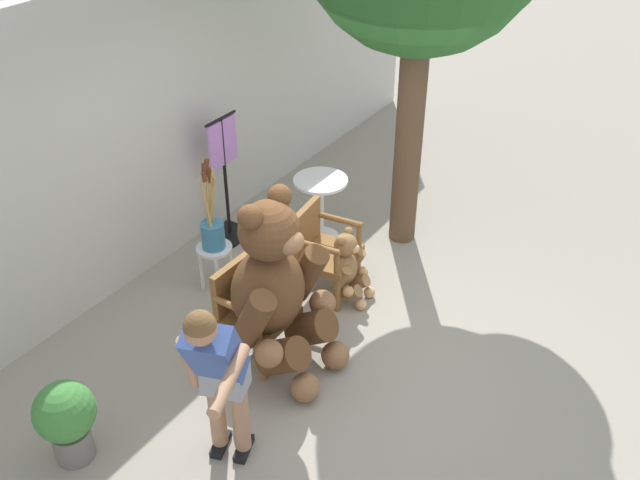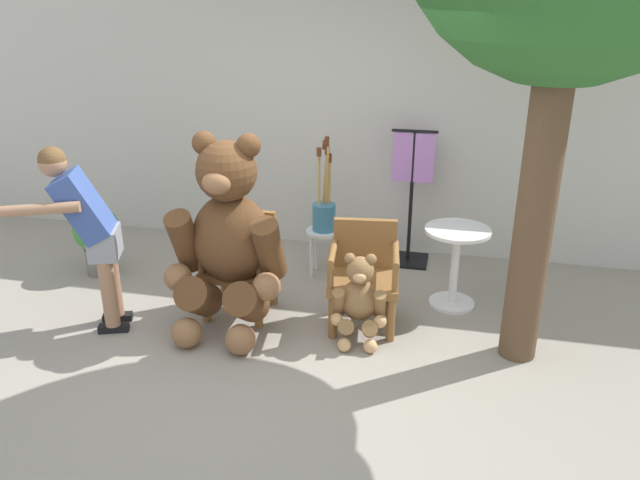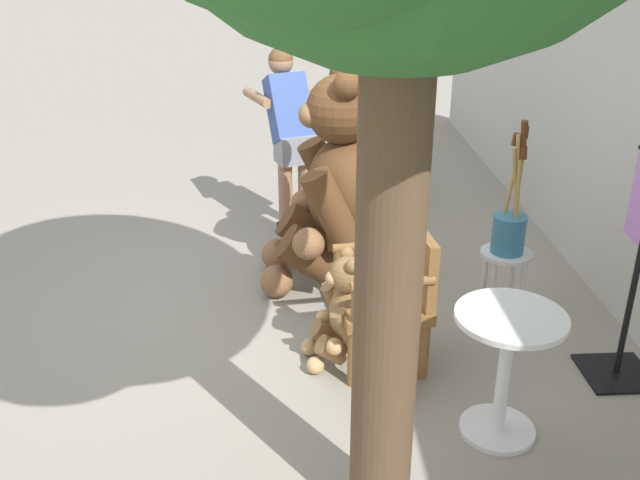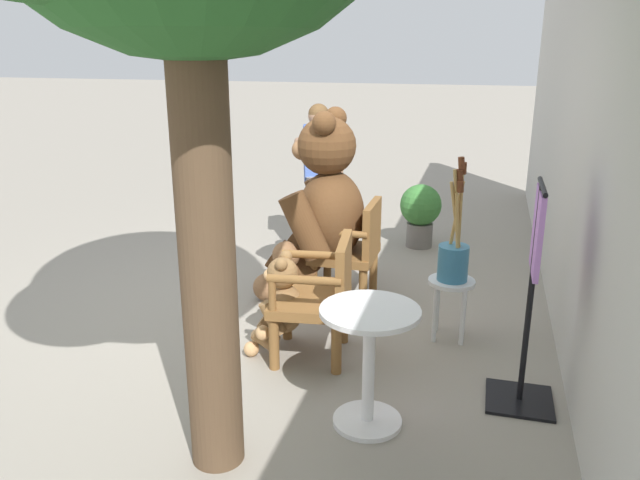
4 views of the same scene
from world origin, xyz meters
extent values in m
plane|color=gray|center=(0.00, 0.00, 0.00)|extent=(60.00, 60.00, 0.00)
cube|color=beige|center=(0.00, 2.40, 1.40)|extent=(10.00, 0.16, 2.80)
cube|color=brown|center=(-0.53, 0.63, 0.41)|extent=(0.56, 0.52, 0.07)
cylinder|color=brown|center=(-0.76, 0.42, 0.18)|extent=(0.07, 0.07, 0.37)
cylinder|color=brown|center=(-0.30, 0.42, 0.18)|extent=(0.07, 0.07, 0.37)
cylinder|color=brown|center=(-0.76, 0.84, 0.18)|extent=(0.07, 0.07, 0.37)
cylinder|color=brown|center=(-0.30, 0.84, 0.18)|extent=(0.07, 0.07, 0.37)
cube|color=brown|center=(-0.53, 0.86, 0.65)|extent=(0.52, 0.06, 0.42)
cylinder|color=brown|center=(-0.78, 0.63, 0.66)|extent=(0.06, 0.48, 0.06)
cylinder|color=brown|center=(-0.78, 0.42, 0.55)|extent=(0.05, 0.05, 0.22)
cylinder|color=brown|center=(-0.28, 0.63, 0.66)|extent=(0.06, 0.48, 0.06)
cylinder|color=brown|center=(-0.28, 0.42, 0.55)|extent=(0.05, 0.05, 0.22)
cube|color=brown|center=(0.53, 0.63, 0.41)|extent=(0.62, 0.58, 0.07)
cylinder|color=brown|center=(0.33, 0.39, 0.18)|extent=(0.07, 0.07, 0.37)
cylinder|color=brown|center=(0.78, 0.45, 0.18)|extent=(0.07, 0.07, 0.37)
cylinder|color=brown|center=(0.28, 0.81, 0.18)|extent=(0.07, 0.07, 0.37)
cylinder|color=brown|center=(0.73, 0.87, 0.18)|extent=(0.07, 0.07, 0.37)
cube|color=brown|center=(0.50, 0.86, 0.65)|extent=(0.52, 0.12, 0.42)
cylinder|color=brown|center=(0.28, 0.60, 0.66)|extent=(0.11, 0.48, 0.06)
cylinder|color=brown|center=(0.31, 0.39, 0.55)|extent=(0.05, 0.05, 0.22)
cylinder|color=brown|center=(0.78, 0.66, 0.66)|extent=(0.11, 0.48, 0.06)
cylinder|color=brown|center=(0.80, 0.45, 0.55)|extent=(0.05, 0.05, 0.22)
ellipsoid|color=brown|center=(-0.53, 0.51, 0.73)|extent=(0.66, 0.56, 0.75)
sphere|color=brown|center=(-0.53, 0.47, 1.31)|extent=(0.48, 0.48, 0.48)
ellipsoid|color=#8C603D|center=(-0.53, 0.27, 1.27)|extent=(0.23, 0.18, 0.18)
sphere|color=black|center=(-0.53, 0.27, 1.29)|extent=(0.07, 0.07, 0.07)
sphere|color=brown|center=(-0.71, 0.50, 1.51)|extent=(0.19, 0.19, 0.19)
sphere|color=brown|center=(-0.35, 0.50, 1.51)|extent=(0.19, 0.19, 0.19)
cylinder|color=brown|center=(-0.88, 0.39, 0.73)|extent=(0.22, 0.42, 0.57)
sphere|color=#8C603D|center=(-0.90, 0.24, 0.48)|extent=(0.22, 0.22, 0.22)
cylinder|color=brown|center=(-0.18, 0.38, 0.73)|extent=(0.22, 0.42, 0.57)
sphere|color=#8C603D|center=(-0.16, 0.23, 0.48)|extent=(0.22, 0.22, 0.22)
cylinder|color=brown|center=(-0.73, 0.24, 0.32)|extent=(0.28, 0.47, 0.44)
sphere|color=#8C603D|center=(-0.75, 0.01, 0.12)|extent=(0.24, 0.24, 0.24)
cylinder|color=brown|center=(-0.33, 0.23, 0.32)|extent=(0.28, 0.47, 0.44)
sphere|color=#8C603D|center=(-0.31, 0.01, 0.12)|extent=(0.24, 0.24, 0.24)
ellipsoid|color=olive|center=(0.53, 0.45, 0.33)|extent=(0.33, 0.29, 0.34)
sphere|color=olive|center=(0.53, 0.43, 0.60)|extent=(0.22, 0.22, 0.22)
ellipsoid|color=tan|center=(0.54, 0.34, 0.58)|extent=(0.11, 0.09, 0.08)
sphere|color=black|center=(0.54, 0.34, 0.59)|extent=(0.03, 0.03, 0.03)
sphere|color=olive|center=(0.45, 0.44, 0.69)|extent=(0.09, 0.09, 0.09)
sphere|color=olive|center=(0.61, 0.46, 0.69)|extent=(0.09, 0.09, 0.09)
cylinder|color=olive|center=(0.38, 0.37, 0.33)|extent=(0.12, 0.20, 0.26)
sphere|color=tan|center=(0.38, 0.31, 0.22)|extent=(0.10, 0.10, 0.10)
cylinder|color=olive|center=(0.70, 0.41, 0.33)|extent=(0.12, 0.20, 0.26)
sphere|color=tan|center=(0.71, 0.35, 0.22)|extent=(0.10, 0.10, 0.10)
cylinder|color=olive|center=(0.45, 0.31, 0.15)|extent=(0.15, 0.23, 0.20)
sphere|color=tan|center=(0.46, 0.21, 0.05)|extent=(0.11, 0.11, 0.11)
cylinder|color=olive|center=(0.64, 0.34, 0.15)|extent=(0.15, 0.23, 0.20)
sphere|color=tan|center=(0.66, 0.24, 0.05)|extent=(0.11, 0.11, 0.11)
cube|color=black|center=(-1.50, 0.26, 0.03)|extent=(0.26, 0.17, 0.06)
cylinder|color=#A37556|center=(-1.50, 0.26, 0.47)|extent=(0.12, 0.12, 0.82)
cube|color=black|center=(-1.44, 0.09, 0.03)|extent=(0.26, 0.17, 0.06)
cylinder|color=#A37556|center=(-1.44, 0.09, 0.47)|extent=(0.12, 0.12, 0.82)
cube|color=gray|center=(-1.47, 0.17, 0.75)|extent=(0.31, 0.36, 0.24)
cube|color=#385199|center=(-1.59, 0.13, 1.06)|extent=(0.50, 0.44, 0.57)
sphere|color=#A37556|center=(-1.75, 0.08, 1.41)|extent=(0.21, 0.21, 0.21)
sphere|color=brown|center=(-1.75, 0.08, 1.43)|extent=(0.21, 0.21, 0.21)
cylinder|color=#A37556|center=(-1.76, -0.13, 1.11)|extent=(0.56, 0.27, 0.10)
cylinder|color=#A37556|center=(-1.65, 0.31, 0.94)|extent=(0.21, 0.15, 0.51)
cylinder|color=silver|center=(0.00, 1.55, 0.45)|extent=(0.34, 0.34, 0.03)
cylinder|color=silver|center=(0.10, 1.65, 0.22)|extent=(0.04, 0.04, 0.43)
cylinder|color=silver|center=(-0.10, 1.65, 0.22)|extent=(0.04, 0.04, 0.43)
cylinder|color=silver|center=(0.10, 1.45, 0.22)|extent=(0.04, 0.04, 0.43)
cylinder|color=silver|center=(-0.10, 1.45, 0.22)|extent=(0.04, 0.04, 0.43)
cylinder|color=teal|center=(0.00, 1.55, 0.59)|extent=(0.22, 0.22, 0.26)
cylinder|color=tan|center=(0.03, 1.56, 0.87)|extent=(0.06, 0.13, 0.66)
cylinder|color=#592D19|center=(0.03, 1.56, 1.24)|extent=(0.05, 0.06, 0.09)
cylinder|color=tan|center=(-0.05, 1.54, 0.86)|extent=(0.04, 0.10, 0.64)
cylinder|color=#592D19|center=(-0.05, 1.54, 1.22)|extent=(0.05, 0.05, 0.09)
cylinder|color=tan|center=(0.00, 1.58, 0.89)|extent=(0.08, 0.03, 0.70)
cylinder|color=#592D19|center=(0.00, 1.58, 1.28)|extent=(0.05, 0.04, 0.08)
cylinder|color=tan|center=(0.02, 1.56, 0.91)|extent=(0.07, 0.11, 0.74)
cylinder|color=#592D19|center=(0.02, 1.56, 1.32)|extent=(0.05, 0.05, 0.09)
cylinder|color=tan|center=(0.05, 1.57, 0.83)|extent=(0.04, 0.07, 0.59)
cylinder|color=#592D19|center=(0.05, 1.57, 1.16)|extent=(0.05, 0.05, 0.08)
cylinder|color=white|center=(1.25, 1.18, 0.70)|extent=(0.56, 0.56, 0.03)
cylinder|color=white|center=(1.25, 1.18, 0.34)|extent=(0.07, 0.07, 0.69)
cylinder|color=white|center=(1.25, 1.18, 0.01)|extent=(0.40, 0.40, 0.03)
cylinder|color=brown|center=(1.76, 0.47, 1.25)|extent=(0.27, 0.27, 2.50)
cylinder|color=slate|center=(-2.14, 1.09, 0.13)|extent=(0.28, 0.28, 0.26)
sphere|color=#3D7F38|center=(-2.14, 1.09, 0.46)|extent=(0.44, 0.44, 0.44)
cube|color=black|center=(0.78, 2.04, 0.01)|extent=(0.40, 0.40, 0.02)
cylinder|color=black|center=(0.78, 2.04, 0.68)|extent=(0.04, 0.04, 1.35)
cylinder|color=black|center=(0.78, 2.04, 1.35)|extent=(0.44, 0.03, 0.03)
cube|color=#B77AD1|center=(0.78, 2.04, 1.09)|extent=(0.40, 0.03, 0.48)
camera|label=1|loc=(-4.07, -2.31, 4.21)|focal=40.00mm
camera|label=2|loc=(1.19, -3.88, 2.63)|focal=35.00mm
camera|label=3|loc=(4.23, 0.06, 2.51)|focal=40.00mm
camera|label=4|loc=(4.34, 1.72, 2.11)|focal=35.00mm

